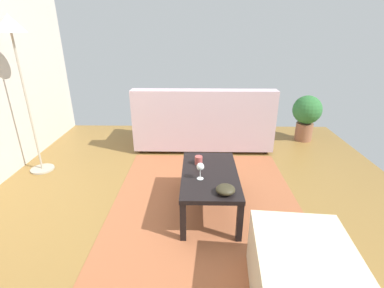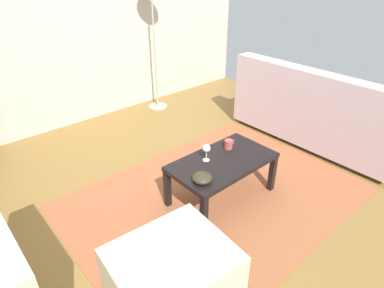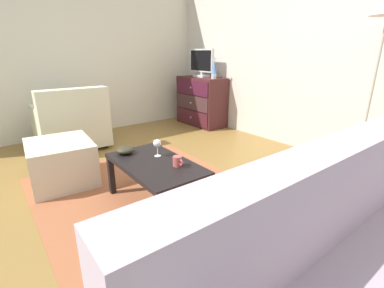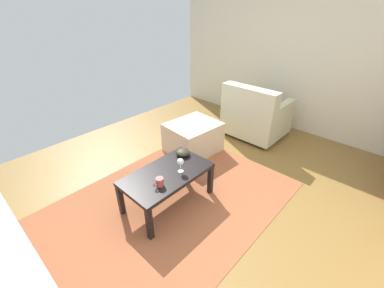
{
  "view_description": "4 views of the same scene",
  "coord_description": "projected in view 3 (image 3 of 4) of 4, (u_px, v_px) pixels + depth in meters",
  "views": [
    {
      "loc": [
        -2.09,
        -0.1,
        1.66
      ],
      "look_at": [
        0.28,
        -0.06,
        0.68
      ],
      "focal_mm": 26.13,
      "sensor_mm": 36.0,
      "label": 1
    },
    {
      "loc": [
        -1.54,
        -1.85,
        1.94
      ],
      "look_at": [
        -0.02,
        -0.11,
        0.61
      ],
      "focal_mm": 30.52,
      "sensor_mm": 36.0,
      "label": 2
    },
    {
      "loc": [
        2.13,
        -1.29,
        1.3
      ],
      "look_at": [
        0.32,
        0.1,
        0.53
      ],
      "focal_mm": 25.46,
      "sensor_mm": 36.0,
      "label": 3
    },
    {
      "loc": [
        1.58,
        1.37,
        1.95
      ],
      "look_at": [
        -0.11,
        -0.19,
        0.61
      ],
      "focal_mm": 23.23,
      "sensor_mm": 36.0,
      "label": 4
    }
  ],
  "objects": [
    {
      "name": "ground_plane",
      "position": [
        165.0,
        189.0,
        2.77
      ],
      "size": [
        5.59,
        4.92,
        0.05
      ],
      "primitive_type": "cube",
      "color": "olive"
    },
    {
      "name": "bowl_decorative",
      "position": [
        125.0,
        150.0,
        2.51
      ],
      "size": [
        0.16,
        0.16,
        0.07
      ],
      "primitive_type": "ellipsoid",
      "color": "#302C1C",
      "rests_on": "coffee_table"
    },
    {
      "name": "mug",
      "position": [
        178.0,
        161.0,
        2.23
      ],
      "size": [
        0.11,
        0.08,
        0.08
      ],
      "color": "#AF4B48",
      "rests_on": "coffee_table"
    },
    {
      "name": "tv",
      "position": [
        202.0,
        63.0,
        4.85
      ],
      "size": [
        0.6,
        0.18,
        0.48
      ],
      "color": "silver",
      "rests_on": "dresser"
    },
    {
      "name": "area_rug",
      "position": [
        158.0,
        201.0,
        2.49
      ],
      "size": [
        2.6,
        1.9,
        0.01
      ],
      "primitive_type": "cube",
      "color": "#995535",
      "rests_on": "ground_plane"
    },
    {
      "name": "wine_glass",
      "position": [
        157.0,
        144.0,
        2.42
      ],
      "size": [
        0.07,
        0.07,
        0.16
      ],
      "color": "silver",
      "rests_on": "coffee_table"
    },
    {
      "name": "coffee_table",
      "position": [
        155.0,
        168.0,
        2.34
      ],
      "size": [
        0.94,
        0.53,
        0.41
      ],
      "color": "black",
      "rests_on": "ground_plane"
    },
    {
      "name": "lava_lamp",
      "position": [
        214.0,
        70.0,
        4.54
      ],
      "size": [
        0.09,
        0.09,
        0.33
      ],
      "color": "#B7B7BC",
      "rests_on": "dresser"
    },
    {
      "name": "ottoman",
      "position": [
        61.0,
        162.0,
        2.81
      ],
      "size": [
        0.75,
        0.66,
        0.44
      ],
      "primitive_type": "cube",
      "rotation": [
        0.0,
        0.0,
        -0.08
      ],
      "color": "beige",
      "rests_on": "ground_plane"
    },
    {
      "name": "armchair",
      "position": [
        72.0,
        124.0,
        3.78
      ],
      "size": [
        0.8,
        0.87,
        0.86
      ],
      "color": "#332319",
      "rests_on": "ground_plane"
    },
    {
      "name": "wall_accent_rear",
      "position": [
        304.0,
        46.0,
        3.6
      ],
      "size": [
        5.59,
        0.12,
        2.75
      ],
      "primitive_type": "cube",
      "color": "beige",
      "rests_on": "ground_plane"
    },
    {
      "name": "wall_plain_left",
      "position": [
        74.0,
        47.0,
        4.24
      ],
      "size": [
        0.12,
        4.92,
        2.75
      ],
      "primitive_type": "cube",
      "color": "beige",
      "rests_on": "ground_plane"
    },
    {
      "name": "dresser",
      "position": [
        201.0,
        101.0,
        5.03
      ],
      "size": [
        0.96,
        0.49,
        0.87
      ],
      "color": "#431D1E",
      "rests_on": "ground_plane"
    }
  ]
}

